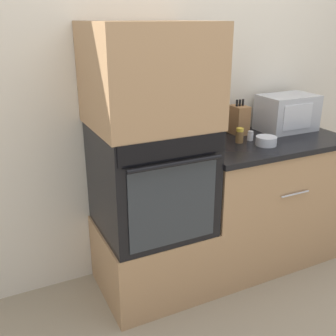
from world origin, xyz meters
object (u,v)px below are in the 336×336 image
object	(u,v)px
knife_block	(239,120)
condiment_jar_near	(220,132)
bowl	(266,141)
condiment_jar_mid	(250,136)
microwave	(287,113)
wall_oven	(151,178)
condiment_jar_far	(192,135)
condiment_jar_back	(240,136)

from	to	relation	value
knife_block	condiment_jar_near	size ratio (longest dim) A/B	3.00
bowl	condiment_jar_mid	xyz separation A→B (m)	(-0.02, 0.13, 0.00)
condiment_jar_near	bowl	bearing A→B (deg)	-56.31
microwave	condiment_jar_mid	xyz separation A→B (m)	(-0.39, -0.10, -0.10)
wall_oven	condiment_jar_mid	xyz separation A→B (m)	(0.74, 0.03, 0.16)
condiment_jar_near	condiment_jar_far	bearing A→B (deg)	163.33
condiment_jar_near	condiment_jar_far	world-z (taller)	condiment_jar_near
condiment_jar_near	wall_oven	bearing A→B (deg)	-164.29
bowl	wall_oven	bearing A→B (deg)	172.20
knife_block	microwave	bearing A→B (deg)	-10.54
knife_block	condiment_jar_back	bearing A→B (deg)	-123.30
knife_block	condiment_jar_back	size ratio (longest dim) A/B	2.50
wall_oven	condiment_jar_back	distance (m)	0.66
condiment_jar_far	condiment_jar_back	xyz separation A→B (m)	(0.24, -0.20, 0.02)
microwave	bowl	size ratio (longest dim) A/B	2.99
knife_block	bowl	bearing A→B (deg)	-89.53
bowl	condiment_jar_far	xyz separation A→B (m)	(-0.36, 0.32, 0.00)
condiment_jar_near	condiment_jar_far	distance (m)	0.19
wall_oven	bowl	bearing A→B (deg)	-7.80
condiment_jar_far	bowl	bearing A→B (deg)	-41.79
wall_oven	bowl	xyz separation A→B (m)	(0.76, -0.10, 0.16)
bowl	condiment_jar_near	world-z (taller)	condiment_jar_near
condiment_jar_far	condiment_jar_back	size ratio (longest dim) A/B	0.66
condiment_jar_near	condiment_jar_back	size ratio (longest dim) A/B	0.83
wall_oven	bowl	world-z (taller)	wall_oven
microwave	condiment_jar_back	size ratio (longest dim) A/B	4.13
microwave	condiment_jar_mid	world-z (taller)	microwave
knife_block	condiment_jar_far	bearing A→B (deg)	176.70
condiment_jar_near	condiment_jar_mid	xyz separation A→B (m)	(0.15, -0.14, -0.01)
condiment_jar_far	condiment_jar_back	world-z (taller)	condiment_jar_back
wall_oven	condiment_jar_far	distance (m)	0.48
microwave	wall_oven	bearing A→B (deg)	-173.48
bowl	condiment_jar_mid	distance (m)	0.13
wall_oven	condiment_jar_near	size ratio (longest dim) A/B	8.03
bowl	condiment_jar_far	world-z (taller)	condiment_jar_far
knife_block	bowl	xyz separation A→B (m)	(0.00, -0.30, -0.07)
microwave	condiment_jar_near	bearing A→B (deg)	176.35
bowl	condiment_jar_back	world-z (taller)	condiment_jar_back
bowl	condiment_jar_far	size ratio (longest dim) A/B	2.09
wall_oven	condiment_jar_far	world-z (taller)	wall_oven
bowl	condiment_jar_mid	bearing A→B (deg)	100.59
bowl	condiment_jar_far	bearing A→B (deg)	138.21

